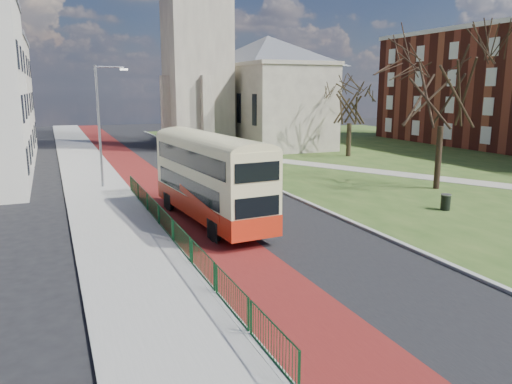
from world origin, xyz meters
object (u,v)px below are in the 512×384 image
streetlamp (101,120)px  winter_tree_near (444,75)px  litter_bin (446,202)px  bus (210,175)px  winter_tree_far (350,97)px

streetlamp → winter_tree_near: size_ratio=0.75×
streetlamp → winter_tree_near: winter_tree_near is taller
winter_tree_near → litter_bin: winter_tree_near is taller
bus → winter_tree_far: winter_tree_far is taller
bus → winter_tree_near: winter_tree_near is taller
streetlamp → winter_tree_near: (20.55, -8.93, 2.88)m
streetlamp → winter_tree_far: winter_tree_far is taller
streetlamp → winter_tree_far: size_ratio=0.96×
bus → winter_tree_near: (16.57, 2.36, 5.03)m
bus → streetlamp: bearing=104.6°
winter_tree_near → winter_tree_far: size_ratio=1.28×
streetlamp → litter_bin: bearing=-39.8°
litter_bin → bus: bearing=168.3°
bus → litter_bin: (12.72, -2.63, -1.96)m
winter_tree_far → litter_bin: winter_tree_far is taller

